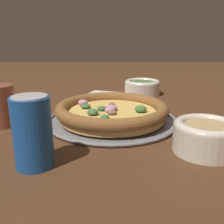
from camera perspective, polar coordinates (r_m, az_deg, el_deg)
ground_plane at (r=0.68m, az=0.00°, el=-2.12°), size 3.00×3.00×0.00m
pizza_tray at (r=0.68m, az=0.00°, el=-1.76°), size 0.34×0.34×0.01m
pizza at (r=0.67m, az=-0.03°, el=0.26°), size 0.29×0.29×0.04m
bowl_near at (r=0.53m, az=19.73°, el=-4.80°), size 0.12×0.12×0.06m
bowl_far at (r=0.99m, az=6.63°, el=5.51°), size 0.13×0.13×0.05m
napkin at (r=0.96m, az=-1.96°, el=3.65°), size 0.18×0.17×0.01m
fork at (r=0.95m, az=-4.16°, el=3.43°), size 0.10×0.17×0.00m
beverage_can at (r=0.46m, az=-16.90°, el=-4.21°), size 0.07×0.07×0.12m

